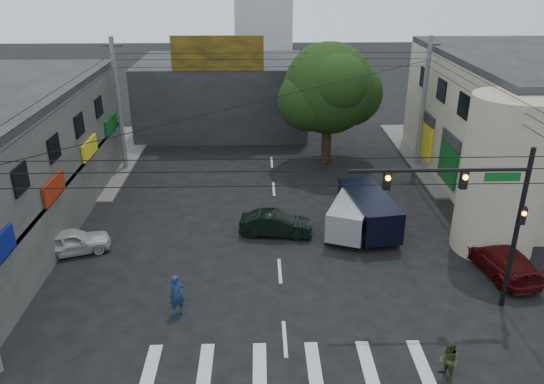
{
  "coord_description": "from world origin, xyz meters",
  "views": [
    {
      "loc": [
        -0.95,
        -19.82,
        13.68
      ],
      "look_at": [
        -0.32,
        4.0,
        3.28
      ],
      "focal_mm": 35.0,
      "sensor_mm": 36.0,
      "label": 1
    }
  ],
  "objects_px": {
    "maroon_sedan": "(501,259)",
    "utility_pole_far_left": "(119,106)",
    "street_tree": "(329,89)",
    "utility_pole_far_right": "(423,104)",
    "dark_sedan": "(276,224)",
    "traffic_officer": "(177,295)",
    "pedestrian_olive": "(449,361)",
    "traffic_gantry": "(480,204)",
    "silver_minivan": "(352,217)",
    "white_compact": "(71,242)",
    "navy_van": "(368,213)"
  },
  "relations": [
    {
      "from": "traffic_officer",
      "to": "silver_minivan",
      "type": "bearing_deg",
      "value": 19.84
    },
    {
      "from": "street_tree",
      "to": "utility_pole_far_left",
      "type": "xyz_separation_m",
      "value": [
        -14.5,
        -1.0,
        -0.87
      ]
    },
    {
      "from": "street_tree",
      "to": "white_compact",
      "type": "distance_m",
      "value": 20.06
    },
    {
      "from": "silver_minivan",
      "to": "traffic_officer",
      "type": "height_order",
      "value": "silver_minivan"
    },
    {
      "from": "navy_van",
      "to": "white_compact",
      "type": "bearing_deg",
      "value": 89.79
    },
    {
      "from": "maroon_sedan",
      "to": "navy_van",
      "type": "bearing_deg",
      "value": -48.56
    },
    {
      "from": "white_compact",
      "to": "pedestrian_olive",
      "type": "relative_size",
      "value": 2.61
    },
    {
      "from": "white_compact",
      "to": "traffic_officer",
      "type": "xyz_separation_m",
      "value": [
        6.07,
        -5.22,
        0.25
      ]
    },
    {
      "from": "utility_pole_far_left",
      "to": "utility_pole_far_right",
      "type": "height_order",
      "value": "same"
    },
    {
      "from": "traffic_officer",
      "to": "pedestrian_olive",
      "type": "distance_m",
      "value": 10.87
    },
    {
      "from": "silver_minivan",
      "to": "navy_van",
      "type": "xyz_separation_m",
      "value": [
        0.95,
        0.31,
        0.09
      ]
    },
    {
      "from": "utility_pole_far_left",
      "to": "utility_pole_far_right",
      "type": "distance_m",
      "value": 21.0
    },
    {
      "from": "utility_pole_far_left",
      "to": "dark_sedan",
      "type": "height_order",
      "value": "utility_pole_far_left"
    },
    {
      "from": "street_tree",
      "to": "maroon_sedan",
      "type": "relative_size",
      "value": 1.75
    },
    {
      "from": "utility_pole_far_left",
      "to": "silver_minivan",
      "type": "bearing_deg",
      "value": -34.89
    },
    {
      "from": "silver_minivan",
      "to": "utility_pole_far_left",
      "type": "bearing_deg",
      "value": 76.34
    },
    {
      "from": "street_tree",
      "to": "dark_sedan",
      "type": "relative_size",
      "value": 2.15
    },
    {
      "from": "traffic_officer",
      "to": "pedestrian_olive",
      "type": "height_order",
      "value": "traffic_officer"
    },
    {
      "from": "dark_sedan",
      "to": "traffic_officer",
      "type": "height_order",
      "value": "traffic_officer"
    },
    {
      "from": "traffic_gantry",
      "to": "silver_minivan",
      "type": "bearing_deg",
      "value": 118.79
    },
    {
      "from": "utility_pole_far_left",
      "to": "white_compact",
      "type": "height_order",
      "value": "utility_pole_far_left"
    },
    {
      "from": "traffic_gantry",
      "to": "pedestrian_olive",
      "type": "height_order",
      "value": "traffic_gantry"
    },
    {
      "from": "utility_pole_far_right",
      "to": "dark_sedan",
      "type": "relative_size",
      "value": 2.27
    },
    {
      "from": "maroon_sedan",
      "to": "silver_minivan",
      "type": "xyz_separation_m",
      "value": [
        -6.44,
        4.2,
        0.28
      ]
    },
    {
      "from": "street_tree",
      "to": "maroon_sedan",
      "type": "bearing_deg",
      "value": -67.06
    },
    {
      "from": "utility_pole_far_left",
      "to": "utility_pole_far_right",
      "type": "xyz_separation_m",
      "value": [
        21.0,
        0.0,
        0.0
      ]
    },
    {
      "from": "street_tree",
      "to": "pedestrian_olive",
      "type": "distance_m",
      "value": 22.85
    },
    {
      "from": "traffic_gantry",
      "to": "dark_sedan",
      "type": "xyz_separation_m",
      "value": [
        -7.88,
        6.72,
        -4.19
      ]
    },
    {
      "from": "navy_van",
      "to": "traffic_officer",
      "type": "distance_m",
      "value": 11.98
    },
    {
      "from": "navy_van",
      "to": "traffic_officer",
      "type": "height_order",
      "value": "navy_van"
    },
    {
      "from": "utility_pole_far_left",
      "to": "navy_van",
      "type": "distance_m",
      "value": 18.71
    },
    {
      "from": "white_compact",
      "to": "maroon_sedan",
      "type": "xyz_separation_m",
      "value": [
        21.0,
        -2.35,
        0.03
      ]
    },
    {
      "from": "utility_pole_far_left",
      "to": "pedestrian_olive",
      "type": "relative_size",
      "value": 5.82
    },
    {
      "from": "traffic_gantry",
      "to": "utility_pole_far_left",
      "type": "relative_size",
      "value": 0.78
    },
    {
      "from": "utility_pole_far_left",
      "to": "maroon_sedan",
      "type": "xyz_separation_m",
      "value": [
        21.0,
        -14.35,
        -3.91
      ]
    },
    {
      "from": "traffic_officer",
      "to": "utility_pole_far_left",
      "type": "bearing_deg",
      "value": 89.47
    },
    {
      "from": "utility_pole_far_right",
      "to": "silver_minivan",
      "type": "bearing_deg",
      "value": -122.38
    },
    {
      "from": "utility_pole_far_left",
      "to": "pedestrian_olive",
      "type": "height_order",
      "value": "utility_pole_far_left"
    },
    {
      "from": "navy_van",
      "to": "maroon_sedan",
      "type": "bearing_deg",
      "value": -137.58
    },
    {
      "from": "traffic_gantry",
      "to": "utility_pole_far_right",
      "type": "relative_size",
      "value": 0.78
    },
    {
      "from": "utility_pole_far_right",
      "to": "traffic_officer",
      "type": "relative_size",
      "value": 5.08
    },
    {
      "from": "street_tree",
      "to": "pedestrian_olive",
      "type": "relative_size",
      "value": 5.51
    },
    {
      "from": "dark_sedan",
      "to": "white_compact",
      "type": "xyz_separation_m",
      "value": [
        -10.45,
        -1.72,
        0.01
      ]
    },
    {
      "from": "maroon_sedan",
      "to": "utility_pole_far_left",
      "type": "bearing_deg",
      "value": -43.46
    },
    {
      "from": "dark_sedan",
      "to": "silver_minivan",
      "type": "bearing_deg",
      "value": -81.21
    },
    {
      "from": "traffic_gantry",
      "to": "utility_pole_far_right",
      "type": "bearing_deg",
      "value": 81.06
    },
    {
      "from": "utility_pole_far_left",
      "to": "traffic_officer",
      "type": "relative_size",
      "value": 5.08
    },
    {
      "from": "silver_minivan",
      "to": "pedestrian_olive",
      "type": "xyz_separation_m",
      "value": [
        1.59,
        -11.15,
        -0.17
      ]
    },
    {
      "from": "utility_pole_far_left",
      "to": "dark_sedan",
      "type": "relative_size",
      "value": 2.27
    },
    {
      "from": "white_compact",
      "to": "pedestrian_olive",
      "type": "bearing_deg",
      "value": -139.8
    }
  ]
}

